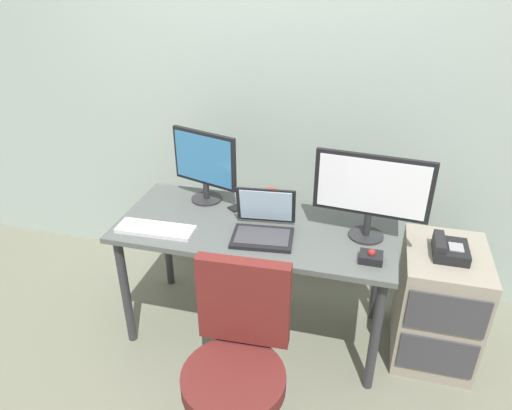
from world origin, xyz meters
name	(u,v)px	position (x,y,z in m)	size (l,w,h in m)	color
ground_plane	(256,327)	(0.00, 0.00, 0.00)	(8.00, 8.00, 0.00)	#696A59
back_wall	(285,71)	(0.00, 0.69, 1.40)	(6.00, 0.10, 2.80)	#96A7A0
desk	(256,238)	(0.00, 0.00, 0.65)	(1.49, 0.68, 0.73)	#4D5250
file_cabinet	(437,303)	(1.01, 0.08, 0.33)	(0.42, 0.53, 0.66)	gray
desk_phone	(449,249)	(1.00, 0.07, 0.69)	(0.17, 0.20, 0.09)	black
office_chair	(237,376)	(0.11, -0.75, 0.42)	(0.52, 0.52, 0.93)	black
monitor_main	(372,190)	(0.58, 0.03, 1.00)	(0.57, 0.18, 0.45)	#262628
monitor_side	(205,163)	(-0.36, 0.20, 0.96)	(0.41, 0.18, 0.42)	#262628
keyboard	(156,229)	(-0.49, -0.20, 0.74)	(0.41, 0.15, 0.03)	silver
laptop	(264,226)	(0.06, -0.09, 0.78)	(0.34, 0.31, 0.23)	black
trackball_mouse	(371,257)	(0.61, -0.19, 0.75)	(0.11, 0.09, 0.07)	black
coffee_mug	(271,197)	(0.03, 0.25, 0.77)	(0.10, 0.09, 0.09)	#97332E
cell_phone	(241,206)	(-0.13, 0.17, 0.73)	(0.07, 0.14, 0.01)	black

